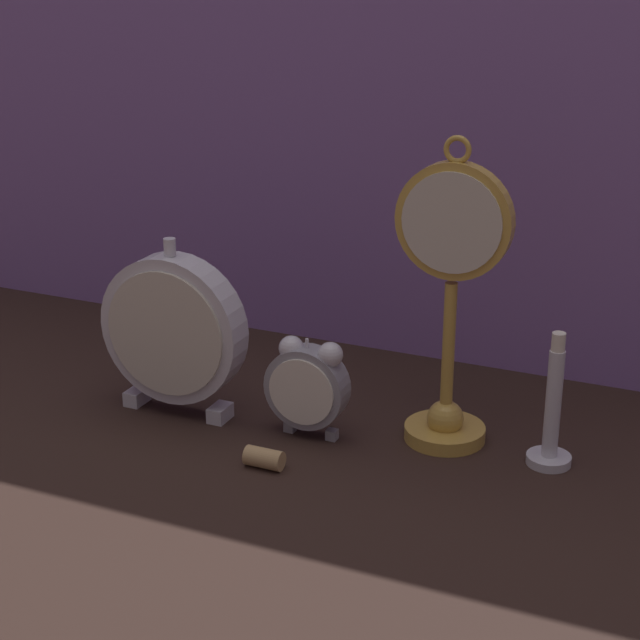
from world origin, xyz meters
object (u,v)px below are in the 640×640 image
object	(u,v)px
brass_candlestick	(552,421)
wine_cork	(264,458)
pocket_watch_on_stand	(450,304)
alarm_clock_twin_bell	(310,383)
mantel_clock_silver	(173,330)

from	to	relation	value
brass_candlestick	wine_cork	distance (m)	0.31
pocket_watch_on_stand	alarm_clock_twin_bell	size ratio (longest dim) A/B	2.94
alarm_clock_twin_bell	mantel_clock_silver	world-z (taller)	mantel_clock_silver
pocket_watch_on_stand	alarm_clock_twin_bell	bearing A→B (deg)	-159.53
pocket_watch_on_stand	mantel_clock_silver	world-z (taller)	pocket_watch_on_stand
pocket_watch_on_stand	mantel_clock_silver	bearing A→B (deg)	-169.04
pocket_watch_on_stand	brass_candlestick	distance (m)	0.16
pocket_watch_on_stand	wine_cork	world-z (taller)	pocket_watch_on_stand
mantel_clock_silver	brass_candlestick	xyz separation A→B (m)	(0.43, 0.05, -0.05)
alarm_clock_twin_bell	pocket_watch_on_stand	bearing A→B (deg)	20.47
brass_candlestick	pocket_watch_on_stand	bearing A→B (deg)	175.28
mantel_clock_silver	brass_candlestick	size ratio (longest dim) A/B	1.42
alarm_clock_twin_bell	wine_cork	world-z (taller)	alarm_clock_twin_bell
mantel_clock_silver	wine_cork	world-z (taller)	mantel_clock_silver
pocket_watch_on_stand	wine_cork	distance (m)	0.26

